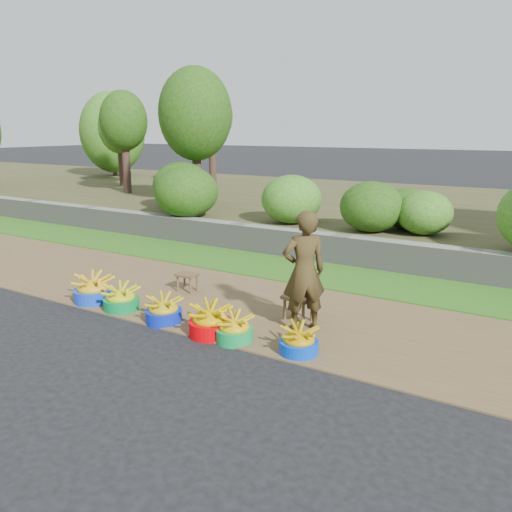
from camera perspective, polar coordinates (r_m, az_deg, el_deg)
The scene contains 14 objects.
ground_plane at distance 5.97m, azimuth -5.00°, elevation -9.89°, with size 120.00×120.00×0.00m, color black.
dirt_shoulder at distance 6.94m, azimuth 1.03°, elevation -6.20°, with size 80.00×2.50×0.02m, color brown.
grass_verge at distance 8.65m, azimuth 7.60°, elevation -2.07°, with size 80.00×1.50×0.04m, color #306919.
retaining_wall at distance 9.35m, azimuth 9.70°, elevation 0.71°, with size 80.00×0.35×0.55m, color gray.
earth_bank at distance 13.96m, azimuth 17.02°, elevation 4.67°, with size 80.00×10.00×0.50m, color #424023.
basin_a at distance 7.59m, azimuth -18.11°, elevation -3.72°, with size 0.56×0.56×0.42m.
basin_b at distance 7.16m, azimuth -15.16°, elevation -4.78°, with size 0.49×0.49×0.36m.
basin_c at distance 6.60m, azimuth -10.52°, elevation -6.17°, with size 0.48×0.48×0.36m.
basin_d at distance 6.13m, azimuth -5.28°, elevation -7.45°, with size 0.53×0.53×0.39m.
basin_e at distance 5.95m, azimuth -2.48°, elevation -8.35°, with size 0.45×0.45×0.34m.
basin_f at distance 5.65m, azimuth 4.91°, elevation -9.74°, with size 0.44×0.44×0.33m.
stool_left at distance 7.71m, azimuth -7.88°, elevation -2.40°, with size 0.32×0.24×0.28m.
stool_right at distance 6.49m, azimuth 4.87°, elevation -5.14°, with size 0.42×0.35×0.34m.
vendor_woman at distance 6.07m, azimuth 5.50°, elevation -1.78°, with size 0.55×0.36×1.50m, color black.
Camera 1 is at (3.20, -4.41, 2.45)m, focal length 35.00 mm.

